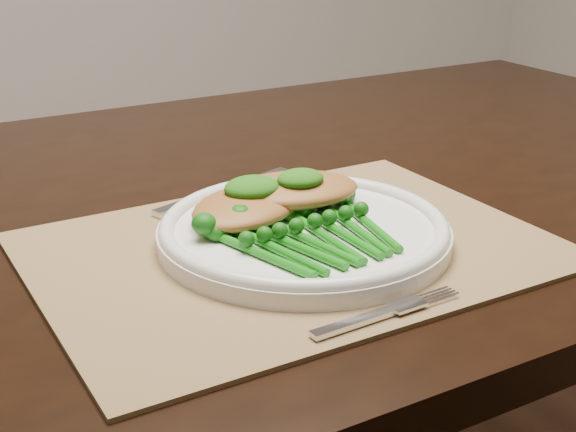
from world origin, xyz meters
name	(u,v)px	position (x,y,z in m)	size (l,w,h in m)	color
placemat	(292,249)	(-0.10, -0.07, 0.75)	(0.49, 0.36, 0.00)	olive
dinner_plate	(304,230)	(-0.09, -0.07, 0.77)	(0.29, 0.29, 0.03)	silver
knife	(213,195)	(-0.12, 0.09, 0.76)	(0.20, 0.09, 0.01)	silver
fork	(396,309)	(-0.09, -0.23, 0.76)	(0.15, 0.03, 0.00)	silver
chicken_fillet_left	(247,206)	(-0.13, -0.02, 0.78)	(0.13, 0.09, 0.03)	#9C642D
chicken_fillet_right	(294,189)	(-0.07, -0.01, 0.79)	(0.14, 0.09, 0.03)	#9C642D
pesto_dollop_left	(252,188)	(-0.12, -0.02, 0.80)	(0.06, 0.05, 0.02)	#15490A
pesto_dollop_right	(300,179)	(-0.07, -0.03, 0.81)	(0.05, 0.04, 0.02)	#15490A
broccolini_bundle	(318,239)	(-0.10, -0.11, 0.78)	(0.17, 0.18, 0.04)	#106A0E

